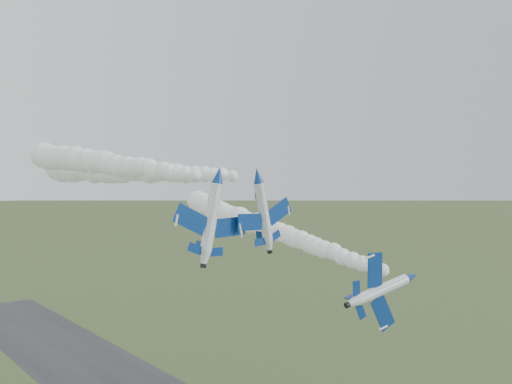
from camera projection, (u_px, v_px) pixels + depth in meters
jet_lead at (412, 277)px, 72.56m from camera, size 4.59×11.89×9.56m
smoke_trail_jet_lead at (265, 227)px, 106.88m from camera, size 16.21×72.20×4.94m
jet_pair_left at (219, 175)px, 78.97m from camera, size 11.48×14.12×4.04m
smoke_trail_jet_pair_left at (102, 163)px, 106.17m from camera, size 5.74×65.15×5.67m
jet_pair_right at (258, 175)px, 82.59m from camera, size 10.63×12.98×3.75m
smoke_trail_jet_pair_right at (127, 172)px, 110.78m from camera, size 11.00×70.26×5.57m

